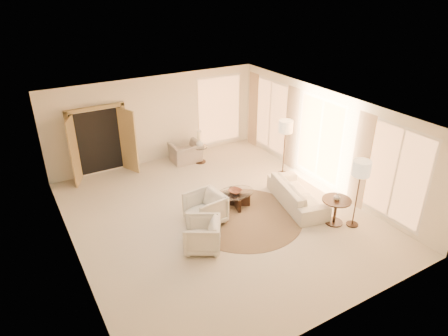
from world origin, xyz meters
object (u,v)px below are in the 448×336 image
bowl (235,191)px  side_vase (200,143)px  sofa (297,194)px  side_table (200,153)px  end_table (336,207)px  end_vase (337,197)px  armchair_right (202,233)px  coffee_table (235,197)px  armchair_left (205,207)px  floor_lamp_far (361,171)px  accent_chair (186,149)px  floor_lamp_near (286,129)px

bowl → side_vase: 2.95m
sofa → side_table: size_ratio=3.87×
end_table → end_vase: size_ratio=4.20×
armchair_right → coffee_table: bearing=157.6°
sofa → armchair_left: (-2.53, 0.48, 0.12)m
end_table → floor_lamp_far: (0.33, -0.30, 1.03)m
accent_chair → end_vase: 5.41m
accent_chair → floor_lamp_near: 3.38m
sofa → side_table: bearing=28.9°
armchair_right → end_table: (3.32, -0.75, 0.05)m
sofa → end_table: end_table is taller
end_table → side_table: end_table is taller
bowl → end_vase: end_vase is taller
bowl → armchair_right: bearing=-143.4°
sofa → armchair_right: (-3.09, -0.42, 0.09)m
accent_chair → coffee_table: accent_chair is taller
accent_chair → side_vase: size_ratio=3.67×
sofa → end_vase: (0.24, -1.18, 0.43)m
side_table → accent_chair: bearing=141.4°
armchair_right → floor_lamp_near: size_ratio=0.46×
side_vase → side_table: bearing=90.0°
sofa → side_vase: 3.84m
end_table → side_vase: (-1.26, 4.85, 0.23)m
armchair_right → end_vase: size_ratio=4.79×
side_table → side_vase: (0.00, -0.00, 0.35)m
bowl → armchair_left: bearing=-164.4°
end_table → side_table: (-1.26, 4.85, -0.12)m
accent_chair → bowl: size_ratio=2.80×
armchair_right → bowl: (1.62, 1.20, 0.03)m
side_table → end_vase: (1.26, -4.85, 0.41)m
floor_lamp_far → side_vase: (-1.59, 5.16, -0.81)m
armchair_left → end_vase: armchair_left is taller
end_table → accent_chair: bearing=107.6°
accent_chair → armchair_right: bearing=70.4°
accent_chair → end_vase: accent_chair is taller
side_table → end_vase: bearing=-75.4°
side_vase → armchair_left: bearing=-115.1°
coffee_table → sofa: bearing=-27.8°
side_table → floor_lamp_far: floor_lamp_far is taller
floor_lamp_far → bowl: size_ratio=5.06×
end_table → side_table: bearing=104.6°
accent_chair → coffee_table: (-0.08, -3.19, -0.18)m
armchair_left → floor_lamp_near: 3.67m
side_table → coffee_table: bearing=-98.7°
armchair_right → end_table: armchair_right is taller
coffee_table → side_vase: (0.44, 2.90, 0.44)m
armchair_left → side_vase: (1.50, 3.20, 0.25)m
bowl → side_vase: bearing=81.3°
accent_chair → end_vase: bearing=109.0°
accent_chair → side_table: accent_chair is taller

